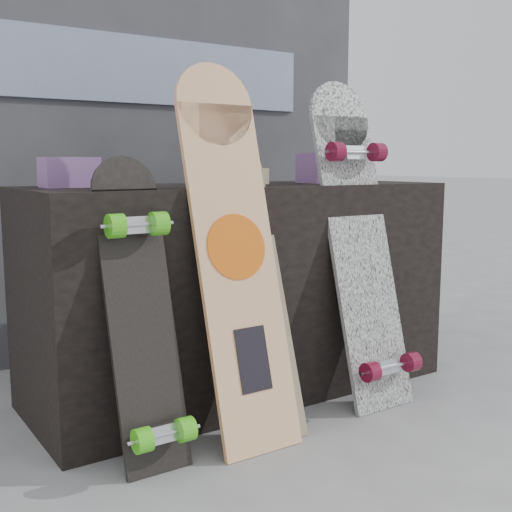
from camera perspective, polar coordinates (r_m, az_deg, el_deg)
ground at (r=2.21m, az=5.84°, el=-15.25°), size 60.00×60.00×0.00m
vendor_table at (r=2.48m, az=-1.41°, el=-2.91°), size 1.60×0.60×0.80m
booth at (r=3.19m, az=-9.85°, el=12.15°), size 2.40×0.22×2.20m
merch_box_purple at (r=2.24m, az=-16.26°, el=7.16°), size 0.18×0.12×0.10m
merch_box_small at (r=2.63m, az=5.67°, el=7.79°), size 0.14×0.14×0.12m
merch_box_flat at (r=2.47m, az=-1.60°, el=7.10°), size 0.22×0.10×0.06m
longboard_geisha at (r=2.02m, az=-1.95°, el=1.29°), size 0.28×0.34×1.20m
longboard_celtic at (r=2.10m, az=-0.32°, el=-1.82°), size 0.22×0.32×0.97m
longboard_cascadia at (r=2.39m, az=9.20°, el=1.83°), size 0.27×0.38×1.19m
skateboard_dark at (r=1.89m, az=-10.13°, el=-4.63°), size 0.20×0.30×0.91m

